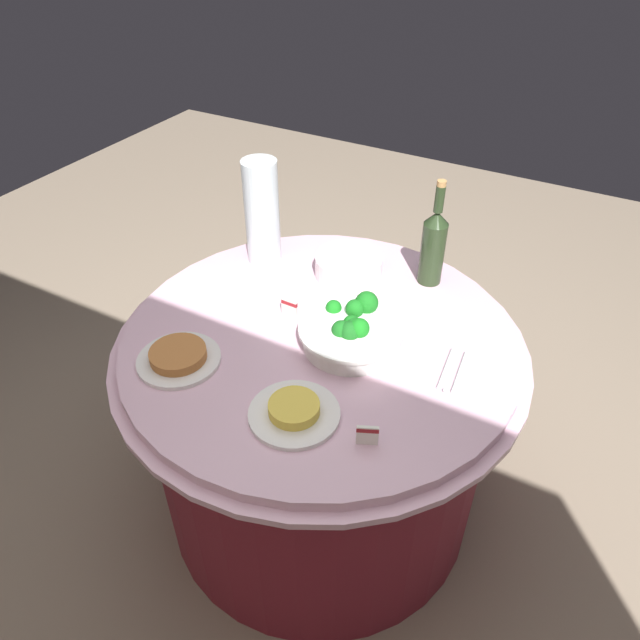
# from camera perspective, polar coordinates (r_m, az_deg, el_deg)

# --- Properties ---
(ground_plane) EXTENTS (6.00, 6.00, 0.00)m
(ground_plane) POSITION_cam_1_polar(r_m,az_deg,el_deg) (2.19, 0.00, -16.47)
(ground_plane) COLOR gray
(buffet_table) EXTENTS (1.16, 1.16, 0.74)m
(buffet_table) POSITION_cam_1_polar(r_m,az_deg,el_deg) (1.90, 0.00, -9.89)
(buffet_table) COLOR maroon
(buffet_table) RESTS_ON ground_plane
(broccoli_bowl) EXTENTS (0.28, 0.28, 0.11)m
(broccoli_bowl) POSITION_cam_1_polar(r_m,az_deg,el_deg) (1.60, 3.06, -1.09)
(broccoli_bowl) COLOR white
(broccoli_bowl) RESTS_ON buffet_table
(plate_stack) EXTENTS (0.21, 0.21, 0.07)m
(plate_stack) POSITION_cam_1_polar(r_m,az_deg,el_deg) (1.87, 2.77, 5.20)
(plate_stack) COLOR white
(plate_stack) RESTS_ON buffet_table
(wine_bottle) EXTENTS (0.07, 0.07, 0.34)m
(wine_bottle) POSITION_cam_1_polar(r_m,az_deg,el_deg) (1.82, 10.84, 7.10)
(wine_bottle) COLOR #25361D
(wine_bottle) RESTS_ON buffet_table
(decorative_fruit_vase) EXTENTS (0.11, 0.11, 0.34)m
(decorative_fruit_vase) POSITION_cam_1_polar(r_m,az_deg,el_deg) (1.90, -5.56, 9.67)
(decorative_fruit_vase) COLOR silver
(decorative_fruit_vase) RESTS_ON buffet_table
(serving_tongs) EXTENTS (0.06, 0.17, 0.01)m
(serving_tongs) POSITION_cam_1_polar(r_m,az_deg,el_deg) (1.56, 12.54, -4.88)
(serving_tongs) COLOR silver
(serving_tongs) RESTS_ON buffet_table
(food_plate_fried_egg) EXTENTS (0.22, 0.22, 0.04)m
(food_plate_fried_egg) POSITION_cam_1_polar(r_m,az_deg,el_deg) (1.42, -2.50, -8.76)
(food_plate_fried_egg) COLOR white
(food_plate_fried_egg) RESTS_ON buffet_table
(food_plate_peanuts) EXTENTS (0.22, 0.22, 0.04)m
(food_plate_peanuts) POSITION_cam_1_polar(r_m,az_deg,el_deg) (1.60, -13.45, -3.48)
(food_plate_peanuts) COLOR white
(food_plate_peanuts) RESTS_ON buffet_table
(label_placard_front) EXTENTS (0.05, 0.03, 0.05)m
(label_placard_front) POSITION_cam_1_polar(r_m,az_deg,el_deg) (1.35, 4.57, -10.89)
(label_placard_front) COLOR white
(label_placard_front) RESTS_ON buffet_table
(label_placard_mid) EXTENTS (0.05, 0.01, 0.05)m
(label_placard_mid) POSITION_cam_1_polar(r_m,az_deg,el_deg) (1.70, -2.96, 1.24)
(label_placard_mid) COLOR white
(label_placard_mid) RESTS_ON buffet_table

